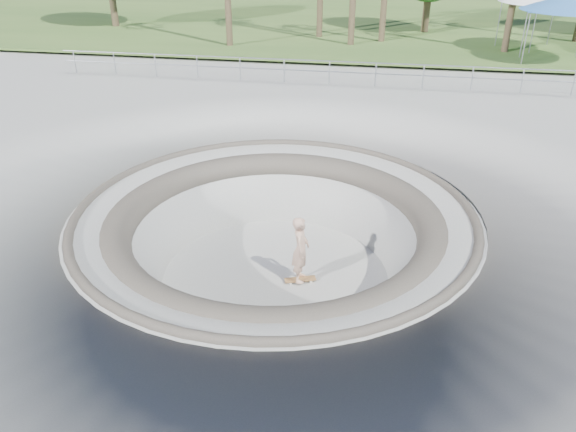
{
  "coord_description": "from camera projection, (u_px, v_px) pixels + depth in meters",
  "views": [
    {
      "loc": [
        2.59,
        -12.41,
        6.59
      ],
      "look_at": [
        0.34,
        0.0,
        -0.1
      ],
      "focal_mm": 35.0,
      "sensor_mm": 36.0,
      "label": 1
    }
  ],
  "objects": [
    {
      "name": "distant_hills",
      "position": [
        402.0,
        48.0,
        66.68
      ],
      "size": [
        103.2,
        45.0,
        28.6
      ],
      "color": "brown",
      "rests_on": "ground"
    },
    {
      "name": "skateboard",
      "position": [
        300.0,
        279.0,
        14.81
      ],
      "size": [
        0.85,
        0.5,
        0.09
      ],
      "color": "olive",
      "rests_on": "ground"
    },
    {
      "name": "skater",
      "position": [
        301.0,
        249.0,
        14.37
      ],
      "size": [
        0.47,
        0.69,
        1.83
      ],
      "primitive_type": "imported",
      "rotation": [
        0.0,
        0.0,
        1.63
      ],
      "color": "tan",
      "rests_on": "skateboard"
    },
    {
      "name": "canopy_blue",
      "position": [
        569.0,
        2.0,
        26.8
      ],
      "size": [
        6.0,
        6.0,
        3.18
      ],
      "color": "#989BA0",
      "rests_on": "ground"
    },
    {
      "name": "ground",
      "position": [
        275.0,
        211.0,
        14.28
      ],
      "size": [
        180.0,
        180.0,
        0.0
      ],
      "primitive_type": "plane",
      "color": "#A4A49F",
      "rests_on": "ground"
    },
    {
      "name": "skate_bowl",
      "position": [
        275.0,
        271.0,
        15.14
      ],
      "size": [
        14.0,
        14.0,
        4.1
      ],
      "color": "#A4A49F",
      "rests_on": "ground"
    },
    {
      "name": "safety_railing",
      "position": [
        329.0,
        72.0,
        24.39
      ],
      "size": [
        25.0,
        0.06,
        1.03
      ],
      "color": "#989BA0",
      "rests_on": "ground"
    },
    {
      "name": "grass_strip",
      "position": [
        361.0,
        11.0,
        43.74
      ],
      "size": [
        180.0,
        36.0,
        0.12
      ],
      "color": "#335321",
      "rests_on": "ground"
    }
  ]
}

